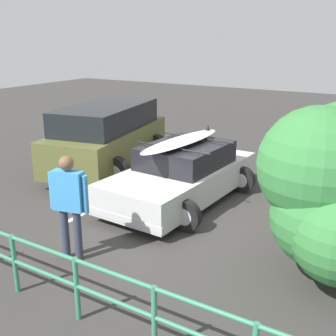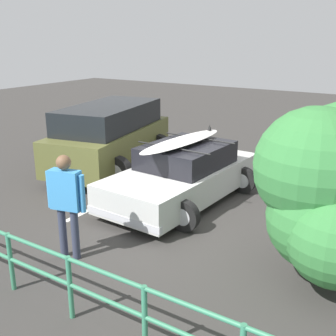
{
  "view_description": "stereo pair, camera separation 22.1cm",
  "coord_description": "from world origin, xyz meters",
  "px_view_note": "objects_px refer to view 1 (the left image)",
  "views": [
    {
      "loc": [
        -3.92,
        7.19,
        3.66
      ],
      "look_at": [
        0.46,
        -0.18,
        0.95
      ],
      "focal_mm": 45.0,
      "sensor_mm": 36.0,
      "label": 1
    },
    {
      "loc": [
        -4.11,
        7.08,
        3.66
      ],
      "look_at": [
        0.46,
        -0.18,
        0.95
      ],
      "focal_mm": 45.0,
      "sensor_mm": 36.0,
      "label": 2
    }
  ],
  "objects_px": {
    "sedan_car": "(182,174)",
    "bush_near_left": "(334,177)",
    "person_bystander": "(69,199)",
    "suv_car": "(108,137)"
  },
  "relations": [
    {
      "from": "sedan_car",
      "to": "bush_near_left",
      "type": "relative_size",
      "value": 1.43
    },
    {
      "from": "sedan_car",
      "to": "person_bystander",
      "type": "distance_m",
      "value": 3.36
    },
    {
      "from": "suv_car",
      "to": "person_bystander",
      "type": "xyz_separation_m",
      "value": [
        -2.58,
        4.24,
        0.14
      ]
    },
    {
      "from": "sedan_car",
      "to": "suv_car",
      "type": "height_order",
      "value": "suv_car"
    },
    {
      "from": "bush_near_left",
      "to": "person_bystander",
      "type": "bearing_deg",
      "value": 27.13
    },
    {
      "from": "person_bystander",
      "to": "bush_near_left",
      "type": "xyz_separation_m",
      "value": [
        -3.76,
        -1.92,
        0.46
      ]
    },
    {
      "from": "sedan_car",
      "to": "bush_near_left",
      "type": "height_order",
      "value": "bush_near_left"
    },
    {
      "from": "sedan_car",
      "to": "suv_car",
      "type": "distance_m",
      "value": 3.05
    },
    {
      "from": "bush_near_left",
      "to": "suv_car",
      "type": "bearing_deg",
      "value": -20.08
    },
    {
      "from": "sedan_car",
      "to": "suv_car",
      "type": "relative_size",
      "value": 0.93
    }
  ]
}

